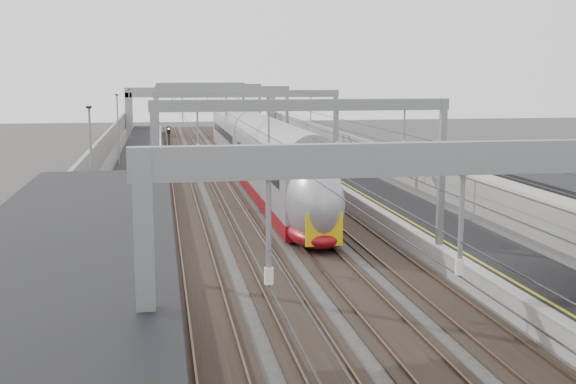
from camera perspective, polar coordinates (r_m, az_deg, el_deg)
name	(u,v)px	position (r m, az deg, el deg)	size (l,w,h in m)	color
platform_left	(135,188)	(53.90, -12.02, 0.34)	(4.00, 120.00, 1.00)	black
platform_right	(347,182)	(55.65, 4.68, 0.78)	(4.00, 120.00, 1.00)	black
tracks	(244,191)	(54.26, -3.53, 0.10)	(11.40, 140.00, 0.20)	black
overhead_line	(234,106)	(60.22, -4.31, 6.82)	(13.00, 140.00, 6.60)	gray
canopy_left	(34,305)	(11.94, -19.40, -8.40)	(4.40, 30.00, 4.24)	black
overbridge	(201,98)	(108.47, -6.90, 7.37)	(22.00, 2.20, 6.90)	gray
wall_left	(89,174)	(53.95, -15.45, 1.40)	(0.30, 120.00, 3.20)	gray
wall_right	(387,167)	(56.40, 7.84, 1.97)	(0.30, 120.00, 3.20)	gray
train	(257,156)	(57.84, -2.50, 2.84)	(2.87, 52.28, 4.53)	maroon
signal_green	(169,137)	(75.09, -9.39, 4.33)	(0.32, 0.32, 3.48)	black
signal_red_near	(253,137)	(73.64, -2.81, 4.35)	(0.32, 0.32, 3.48)	black
signal_red_far	(259,129)	(85.18, -2.30, 5.01)	(0.32, 0.32, 3.48)	black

